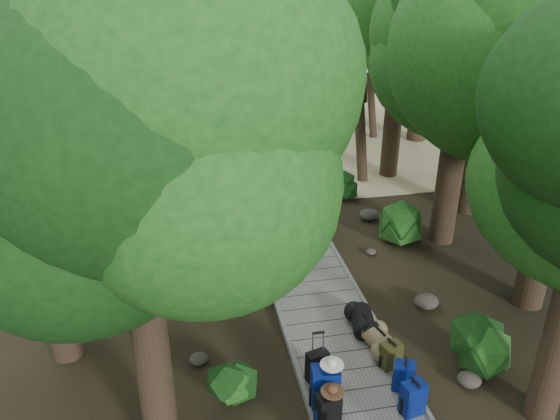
{
  "coord_description": "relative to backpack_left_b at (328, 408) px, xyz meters",
  "views": [
    {
      "loc": [
        -2.78,
        -9.89,
        7.16
      ],
      "look_at": [
        -0.32,
        2.62,
        1.0
      ],
      "focal_mm": 35.0,
      "sensor_mm": 36.0,
      "label": 1
    }
  ],
  "objects": [
    {
      "name": "palm_left_a",
      "position": [
        -3.54,
        9.92,
        3.41
      ],
      "size": [
        4.87,
        4.87,
        7.75
      ],
      "primitive_type": null,
      "color": "#194012",
      "rests_on": "ground"
    },
    {
      "name": "ground",
      "position": [
        0.76,
        3.65,
        -0.47
      ],
      "size": [
        120.0,
        120.0,
        0.0
      ],
      "primitive_type": "plane",
      "color": "#2C2416",
      "rests_on": "ground"
    },
    {
      "name": "backpack_left_c",
      "position": [
        0.06,
        0.42,
        0.09
      ],
      "size": [
        0.51,
        0.39,
        0.87
      ],
      "primitive_type": null,
      "rotation": [
        0.0,
        0.0,
        -0.12
      ],
      "color": "navy",
      "rests_on": "boardwalk"
    },
    {
      "name": "rock_right_a",
      "position": [
        2.79,
        0.49,
        -0.34
      ],
      "size": [
        0.45,
        0.4,
        0.25
      ],
      "primitive_type": null,
      "color": "#4C473F",
      "rests_on": "ground"
    },
    {
      "name": "tree_right_c",
      "position": [
        4.75,
        5.64,
        4.07
      ],
      "size": [
        5.24,
        5.24,
        9.08
      ],
      "primitive_type": null,
      "color": "black",
      "rests_on": "ground"
    },
    {
      "name": "shrub_left_c",
      "position": [
        -1.69,
        8.4,
        0.14
      ],
      "size": [
        1.35,
        1.35,
        1.22
      ],
      "primitive_type": null,
      "color": "#164B16",
      "rests_on": "ground"
    },
    {
      "name": "duffel_right_khaki",
      "position": [
        1.48,
        1.6,
        -0.14
      ],
      "size": [
        0.56,
        0.71,
        0.42
      ],
      "primitive_type": null,
      "rotation": [
        0.0,
        0.0,
        0.25
      ],
      "color": "olive",
      "rests_on": "boardwalk"
    },
    {
      "name": "tree_right_e",
      "position": [
        5.08,
        10.36,
        3.85
      ],
      "size": [
        4.8,
        4.8,
        8.63
      ],
      "primitive_type": null,
      "color": "black",
      "rests_on": "ground"
    },
    {
      "name": "hat_white",
      "position": [
        0.16,
        0.4,
        0.59
      ],
      "size": [
        0.4,
        0.4,
        0.13
      ],
      "primitive_type": null,
      "color": "silver",
      "rests_on": "backpack_left_c"
    },
    {
      "name": "tree_left_c",
      "position": [
        -2.63,
        7.11,
        3.27
      ],
      "size": [
        4.29,
        4.29,
        7.47
      ],
      "primitive_type": null,
      "color": "black",
      "rests_on": "ground"
    },
    {
      "name": "tree_left_b",
      "position": [
        -4.45,
        2.76,
        3.63
      ],
      "size": [
        4.55,
        4.55,
        8.19
      ],
      "primitive_type": null,
      "color": "black",
      "rests_on": "ground"
    },
    {
      "name": "sun_lounger",
      "position": [
        3.74,
        12.93,
        -0.18
      ],
      "size": [
        0.86,
        1.71,
        0.53
      ],
      "primitive_type": null,
      "rotation": [
        0.0,
        0.0,
        0.21
      ],
      "color": "silver",
      "rests_on": "sand_beach"
    },
    {
      "name": "duffel_right_black",
      "position": [
        1.35,
        2.21,
        -0.12
      ],
      "size": [
        0.58,
        0.79,
        0.45
      ],
      "primitive_type": null,
      "rotation": [
        0.0,
        0.0,
        -0.2
      ],
      "color": "black",
      "rests_on": "boardwalk"
    },
    {
      "name": "tree_left_a",
      "position": [
        -2.64,
        0.19,
        3.32
      ],
      "size": [
        4.54,
        4.54,
        7.57
      ],
      "primitive_type": null,
      "color": "black",
      "rests_on": "ground"
    },
    {
      "name": "sand_beach",
      "position": [
        0.76,
        19.65,
        -0.46
      ],
      "size": [
        40.0,
        22.0,
        0.02
      ],
      "primitive_type": "cube",
      "color": "#C5B785",
      "rests_on": "ground"
    },
    {
      "name": "shrub_right_c",
      "position": [
        2.93,
        8.92,
        -0.07
      ],
      "size": [
        0.89,
        0.89,
        0.8
      ],
      "primitive_type": null,
      "color": "#164B16",
      "rests_on": "ground"
    },
    {
      "name": "tree_back_c",
      "position": [
        5.28,
        19.23,
        3.54
      ],
      "size": [
        4.45,
        4.45,
        8.01
      ],
      "primitive_type": null,
      "color": "black",
      "rests_on": "ground"
    },
    {
      "name": "kayak",
      "position": [
        -2.99,
        13.4,
        -0.29
      ],
      "size": [
        0.95,
        3.24,
        0.32
      ],
      "primitive_type": "ellipsoid",
      "rotation": [
        0.0,
        0.0,
        0.08
      ],
      "color": "#9F0D0F",
      "rests_on": "sand_beach"
    },
    {
      "name": "rock_right_b",
      "position": [
        3.04,
        2.85,
        -0.32
      ],
      "size": [
        0.55,
        0.49,
        0.3
      ],
      "primitive_type": null,
      "color": "#4C473F",
      "rests_on": "ground"
    },
    {
      "name": "rock_left_d",
      "position": [
        -1.82,
        6.55,
        -0.38
      ],
      "size": [
        0.3,
        0.27,
        0.17
      ],
      "primitive_type": null,
      "color": "#4C473F",
      "rests_on": "ground"
    },
    {
      "name": "backpack_right_d",
      "position": [
        1.51,
        1.11,
        -0.07
      ],
      "size": [
        0.43,
        0.35,
        0.56
      ],
      "primitive_type": null,
      "rotation": [
        0.0,
        0.0,
        0.26
      ],
      "color": "#353A15",
      "rests_on": "boardwalk"
    },
    {
      "name": "shrub_left_a",
      "position": [
        -1.41,
        0.81,
        -0.04
      ],
      "size": [
        0.96,
        0.96,
        0.86
      ],
      "primitive_type": null,
      "color": "#164B16",
      "rests_on": "ground"
    },
    {
      "name": "suitcase_on_boardwalk",
      "position": [
        0.09,
        1.04,
        -0.05
      ],
      "size": [
        0.43,
        0.31,
        0.6
      ],
      "primitive_type": null,
      "rotation": [
        0.0,
        0.0,
        0.28
      ],
      "color": "black",
      "rests_on": "boardwalk"
    },
    {
      "name": "rock_left_b",
      "position": [
        -1.97,
        2.01,
        -0.37
      ],
      "size": [
        0.36,
        0.33,
        0.2
      ],
      "primitive_type": null,
      "color": "#4C473F",
      "rests_on": "ground"
    },
    {
      "name": "backpack_right_b",
      "position": [
        1.45,
        -0.02,
        -0.01
      ],
      "size": [
        0.43,
        0.34,
        0.68
      ],
      "primitive_type": null,
      "rotation": [
        0.0,
        0.0,
        0.21
      ],
      "color": "navy",
      "rests_on": "boardwalk"
    },
    {
      "name": "backpack_left_b",
      "position": [
        0.0,
        0.0,
        0.0
      ],
      "size": [
        0.42,
        0.33,
        0.69
      ],
      "primitive_type": null,
      "rotation": [
        0.0,
        0.0,
        0.19
      ],
      "color": "black",
      "rests_on": "boardwalk"
    },
    {
      "name": "rock_right_d",
      "position": [
        3.25,
        7.17,
        -0.31
      ],
      "size": [
        0.57,
        0.51,
        0.31
      ],
      "primitive_type": null,
      "color": "#4C473F",
      "rests_on": "ground"
    },
    {
      "name": "shrub_right_b",
      "position": [
        3.44,
        5.74,
        0.13
      ],
      "size": [
        1.33,
        1.33,
        1.2
      ],
      "primitive_type": null,
      "color": "#164B16",
      "rests_on": "ground"
    },
    {
      "name": "tree_back_a",
      "position": [
        -1.16,
        18.61,
        4.5
      ],
      "size": [
        5.74,
        5.74,
        9.94
      ],
      "primitive_type": null,
      "color": "black",
      "rests_on": "ground"
    },
    {
      "name": "lone_suitcase_on_sand",
      "position": [
        1.24,
        11.9,
        -0.08
      ],
      "size": [
        0.49,
        0.3,
        0.73
      ],
      "primitive_type": null,
      "rotation": [
        0.0,
        0.0,
        -0.08
      ],
      "color": "black",
      "rests_on": "sand_beach"
    },
    {
      "name": "hat_brown",
      "position": [
        0.06,
        -0.0,
        0.41
      ],
      "size": [
        0.39,
        0.39,
        0.12
      ],
      "primitive_type": null,
      "color": "#51351E",
      "rests_on": "backpack_left_b"
    },
    {
      "name": "rock_left_c",
      "position": [
        -0.74,
        3.91,
        -0.31
      ],
      "size": [
        0.58,
        0.52,
        0.32
      ],
      "primitive_type": null,
      "color": "#4C473F",
      "rests_on": "ground"
    },
    {
      "name": "palm_right_b",
      "position": [
        5.99,
        14.65,
        3.5
      ],
      "size": [
        4.11,
        4.11,
        7.94
      ],
      "primitive_type": null,
      "color": "#194012",
      "rests_on": "ground"
    },
    {
      "name": "shrub_left_b",
      "position": [
        -1.36,
        4.22,
        -0.0
      ],
      "size": [
        1.03,
        1.03,
        0.93
      ],
      "primitive_type": null,
      "color": "#164B16",
      "rests_on": "ground"
    },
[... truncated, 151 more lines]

